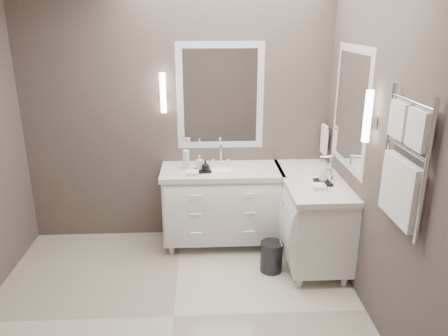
{
  "coord_description": "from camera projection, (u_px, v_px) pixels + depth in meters",
  "views": [
    {
      "loc": [
        0.26,
        -3.0,
        2.3
      ],
      "look_at": [
        0.45,
        0.7,
        1.04
      ],
      "focal_mm": 35.0,
      "sensor_mm": 36.0,
      "label": 1
    }
  ],
  "objects": [
    {
      "name": "floor",
      "position": [
        174.0,
        317.0,
        3.57
      ],
      "size": [
        3.2,
        3.0,
        0.01
      ],
      "primitive_type": "cube",
      "color": "beige",
      "rests_on": "ground"
    },
    {
      "name": "wall_back",
      "position": [
        177.0,
        116.0,
        4.56
      ],
      "size": [
        3.2,
        0.01,
        2.7
      ],
      "primitive_type": "cube",
      "color": "#514641",
      "rests_on": "floor"
    },
    {
      "name": "wall_front",
      "position": [
        139.0,
        276.0,
        1.71
      ],
      "size": [
        3.2,
        0.01,
        2.7
      ],
      "primitive_type": "cube",
      "color": "#514641",
      "rests_on": "floor"
    },
    {
      "name": "wall_right",
      "position": [
        386.0,
        156.0,
        3.21
      ],
      "size": [
        0.01,
        3.0,
        2.7
      ],
      "primitive_type": "cube",
      "color": "#514641",
      "rests_on": "floor"
    },
    {
      "name": "vanity_back",
      "position": [
        222.0,
        201.0,
        4.59
      ],
      "size": [
        1.24,
        0.59,
        0.97
      ],
      "color": "white",
      "rests_on": "floor"
    },
    {
      "name": "vanity_right",
      "position": [
        311.0,
        213.0,
        4.33
      ],
      "size": [
        0.59,
        1.24,
        0.97
      ],
      "color": "white",
      "rests_on": "floor"
    },
    {
      "name": "mirror_back",
      "position": [
        220.0,
        96.0,
        4.5
      ],
      "size": [
        0.9,
        0.02,
        1.1
      ],
      "color": "white",
      "rests_on": "wall_back"
    },
    {
      "name": "mirror_right",
      "position": [
        350.0,
        108.0,
        3.9
      ],
      "size": [
        0.02,
        0.9,
        1.1
      ],
      "color": "white",
      "rests_on": "wall_right"
    },
    {
      "name": "sconce_back",
      "position": [
        163.0,
        94.0,
        4.39
      ],
      "size": [
        0.06,
        0.06,
        0.4
      ],
      "color": "white",
      "rests_on": "wall_back"
    },
    {
      "name": "sconce_right",
      "position": [
        368.0,
        117.0,
        3.34
      ],
      "size": [
        0.06,
        0.06,
        0.4
      ],
      "color": "white",
      "rests_on": "wall_right"
    },
    {
      "name": "towel_bar_corner",
      "position": [
        324.0,
        139.0,
        4.57
      ],
      "size": [
        0.03,
        0.22,
        0.3
      ],
      "color": "white",
      "rests_on": "wall_right"
    },
    {
      "name": "towel_ladder",
      "position": [
        403.0,
        168.0,
        2.82
      ],
      "size": [
        0.06,
        0.58,
        0.9
      ],
      "color": "white",
      "rests_on": "wall_right"
    },
    {
      "name": "waste_bin",
      "position": [
        271.0,
        257.0,
        4.18
      ],
      "size": [
        0.23,
        0.23,
        0.3
      ],
      "primitive_type": "cylinder",
      "rotation": [
        0.0,
        0.0,
        -0.08
      ],
      "color": "black",
      "rests_on": "floor"
    },
    {
      "name": "amenity_tray_back",
      "position": [
        203.0,
        171.0,
        4.38
      ],
      "size": [
        0.18,
        0.14,
        0.02
      ],
      "primitive_type": "cube",
      "rotation": [
        0.0,
        0.0,
        0.12
      ],
      "color": "black",
      "rests_on": "vanity_back"
    },
    {
      "name": "amenity_tray_right",
      "position": [
        323.0,
        182.0,
        4.06
      ],
      "size": [
        0.15,
        0.19,
        0.03
      ],
      "primitive_type": "cube",
      "rotation": [
        0.0,
        0.0,
        0.1
      ],
      "color": "black",
      "rests_on": "vanity_right"
    },
    {
      "name": "water_bottle",
      "position": [
        186.0,
        160.0,
        4.44
      ],
      "size": [
        0.08,
        0.08,
        0.2
      ],
      "primitive_type": "cylinder",
      "rotation": [
        0.0,
        0.0,
        0.25
      ],
      "color": "silver",
      "rests_on": "vanity_back"
    },
    {
      "name": "soap_bottle_a",
      "position": [
        199.0,
        162.0,
        4.37
      ],
      "size": [
        0.08,
        0.08,
        0.14
      ],
      "primitive_type": "imported",
      "rotation": [
        0.0,
        0.0,
        0.28
      ],
      "color": "white",
      "rests_on": "amenity_tray_back"
    },
    {
      "name": "soap_bottle_b",
      "position": [
        206.0,
        166.0,
        4.34
      ],
      "size": [
        0.1,
        0.1,
        0.1
      ],
      "primitive_type": "imported",
      "rotation": [
        0.0,
        0.0,
        0.37
      ],
      "color": "black",
      "rests_on": "amenity_tray_back"
    },
    {
      "name": "soap_bottle_c",
      "position": [
        324.0,
        172.0,
        4.03
      ],
      "size": [
        0.09,
        0.09,
        0.18
      ],
      "primitive_type": "imported",
      "rotation": [
        0.0,
        0.0,
        -0.38
      ],
      "color": "white",
      "rests_on": "amenity_tray_right"
    }
  ]
}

